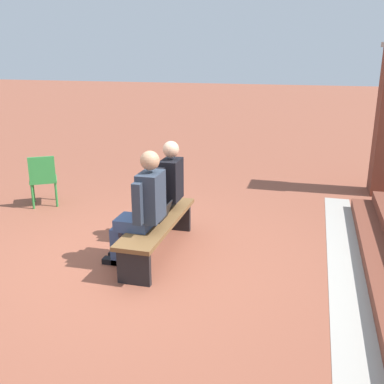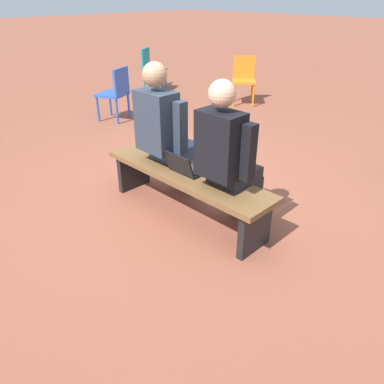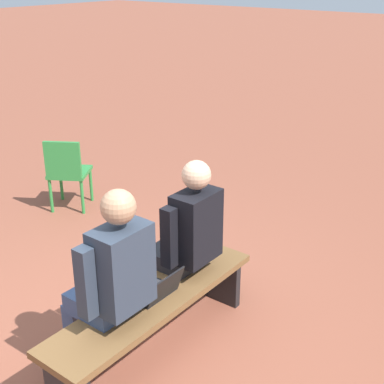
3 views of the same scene
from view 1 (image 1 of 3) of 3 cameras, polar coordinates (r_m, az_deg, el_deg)
The scene contains 7 objects.
ground_plane at distance 5.53m, azimuth -7.28°, elevation -8.58°, with size 60.00×60.00×0.00m, color brown.
concrete_strip at distance 5.43m, azimuth 19.00°, elevation -9.94°, with size 5.68×0.40×0.01m, color #A8A399.
bench at distance 5.54m, azimuth -4.32°, elevation -4.43°, with size 1.80×0.44×0.45m.
person_student at distance 5.82m, azimuth -3.63°, elevation 0.48°, with size 0.54×0.68×1.34m.
person_adult at distance 5.14m, azimuth -6.34°, elevation -1.76°, with size 0.56×0.71×1.38m.
laptop at distance 5.49m, azimuth -4.18°, elevation -2.97°, with size 0.32×0.29×0.21m.
plastic_chair_by_pillar at distance 7.58m, azimuth -18.41°, elevation 1.79°, with size 0.58×0.58×0.84m.
Camera 1 is at (4.57, 1.95, 2.42)m, focal length 42.00 mm.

